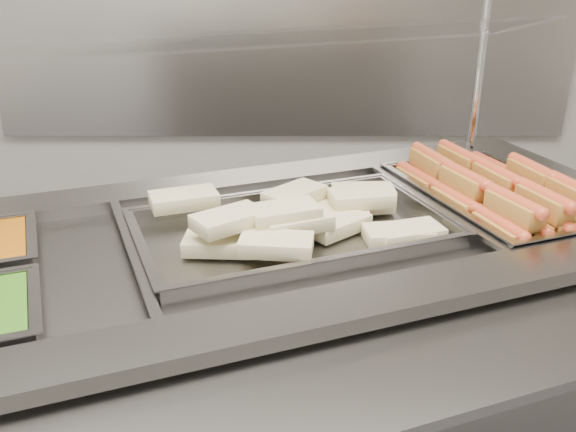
{
  "coord_description": "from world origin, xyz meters",
  "views": [
    {
      "loc": [
        0.02,
        -0.91,
        1.56
      ],
      "look_at": [
        0.02,
        0.49,
        0.96
      ],
      "focal_mm": 40.0,
      "sensor_mm": 36.0,
      "label": 1
    }
  ],
  "objects_px": {
    "steam_counter": "(270,391)",
    "pan_hotdogs": "(494,207)",
    "sneeze_guard": "(234,49)",
    "pan_wraps": "(292,235)"
  },
  "relations": [
    {
      "from": "steam_counter",
      "to": "pan_hotdogs",
      "type": "xyz_separation_m",
      "value": [
        0.61,
        0.24,
        0.43
      ]
    },
    {
      "from": "steam_counter",
      "to": "sneeze_guard",
      "type": "xyz_separation_m",
      "value": [
        -0.08,
        0.21,
        0.85
      ]
    },
    {
      "from": "sneeze_guard",
      "to": "pan_hotdogs",
      "type": "relative_size",
      "value": 2.59
    },
    {
      "from": "steam_counter",
      "to": "pan_hotdogs",
      "type": "relative_size",
      "value": 3.23
    },
    {
      "from": "pan_hotdogs",
      "to": "pan_wraps",
      "type": "distance_m",
      "value": 0.59
    },
    {
      "from": "sneeze_guard",
      "to": "steam_counter",
      "type": "bearing_deg",
      "value": -68.94
    },
    {
      "from": "steam_counter",
      "to": "pan_hotdogs",
      "type": "distance_m",
      "value": 0.78
    },
    {
      "from": "pan_wraps",
      "to": "sneeze_guard",
      "type": "bearing_deg",
      "value": 126.4
    },
    {
      "from": "steam_counter",
      "to": "sneeze_guard",
      "type": "distance_m",
      "value": 0.88
    },
    {
      "from": "steam_counter",
      "to": "sneeze_guard",
      "type": "height_order",
      "value": "sneeze_guard"
    }
  ]
}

